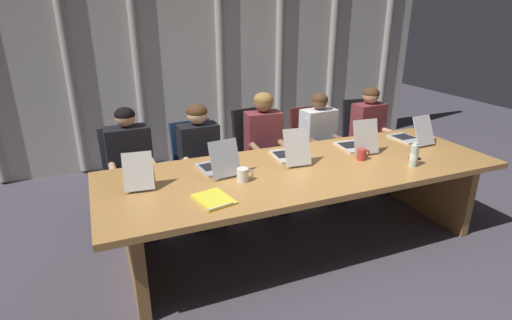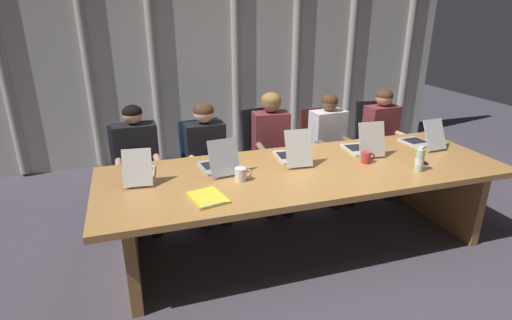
% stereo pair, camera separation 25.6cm
% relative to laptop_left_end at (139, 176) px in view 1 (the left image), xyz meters
% --- Properties ---
extents(ground_plane, '(13.14, 13.14, 0.00)m').
position_rel_laptop_left_end_xyz_m(ground_plane, '(1.34, -0.23, -0.79)').
color(ground_plane, '#47424C').
extents(conference_table, '(3.43, 1.18, 0.74)m').
position_rel_laptop_left_end_xyz_m(conference_table, '(1.34, -0.23, -0.21)').
color(conference_table, '#B77F42').
rests_on(conference_table, ground_plane).
extents(curtain_backdrop, '(6.57, 0.17, 3.14)m').
position_rel_laptop_left_end_xyz_m(curtain_backdrop, '(1.35, 2.39, 0.77)').
color(curtain_backdrop, beige).
rests_on(curtain_backdrop, ground_plane).
extents(laptop_left_end, '(0.26, 0.45, 0.28)m').
position_rel_laptop_left_end_xyz_m(laptop_left_end, '(0.00, 0.00, 0.00)').
color(laptop_left_end, beige).
rests_on(laptop_left_end, conference_table).
extents(laptop_left_mid, '(0.30, 0.44, 0.30)m').
position_rel_laptop_left_end_xyz_m(laptop_left_mid, '(0.63, -0.03, 0.00)').
color(laptop_left_mid, '#A8ADB7').
rests_on(laptop_left_mid, conference_table).
extents(laptop_center, '(0.26, 0.47, 0.32)m').
position_rel_laptop_left_end_xyz_m(laptop_center, '(1.31, -0.00, 0.01)').
color(laptop_center, beige).
rests_on(laptop_center, conference_table).
extents(laptop_right_mid, '(0.28, 0.44, 0.33)m').
position_rel_laptop_left_end_xyz_m(laptop_right_mid, '(2.02, -0.01, 0.01)').
color(laptop_right_mid, beige).
rests_on(laptop_right_mid, conference_table).
extents(laptop_right_end, '(0.24, 0.45, 0.29)m').
position_rel_laptop_left_end_xyz_m(laptop_right_end, '(2.69, -0.00, 0.00)').
color(laptop_right_end, '#BCBCC1').
rests_on(laptop_right_end, conference_table).
extents(office_chair_left_end, '(0.60, 0.60, 0.94)m').
position_rel_laptop_left_end_xyz_m(office_chair_left_end, '(-0.02, 0.79, -0.44)').
color(office_chair_left_end, '#2D2D38').
rests_on(office_chair_left_end, ground_plane).
extents(office_chair_left_mid, '(0.60, 0.60, 0.92)m').
position_rel_laptop_left_end_xyz_m(office_chair_left_mid, '(0.67, 0.78, -0.44)').
color(office_chair_left_mid, navy).
rests_on(office_chair_left_mid, ground_plane).
extents(office_chair_center, '(0.60, 0.61, 0.99)m').
position_rel_laptop_left_end_xyz_m(office_chair_center, '(1.35, 0.79, -0.42)').
color(office_chair_center, black).
rests_on(office_chair_center, ground_plane).
extents(office_chair_right_mid, '(0.60, 0.60, 0.94)m').
position_rel_laptop_left_end_xyz_m(office_chair_right_mid, '(2.03, 0.79, -0.44)').
color(office_chair_right_mid, '#511E19').
rests_on(office_chair_right_mid, ground_plane).
extents(office_chair_right_end, '(0.60, 0.61, 0.97)m').
position_rel_laptop_left_end_xyz_m(office_chair_right_end, '(2.74, 0.79, -0.43)').
color(office_chair_right_end, black).
rests_on(office_chair_right_end, ground_plane).
extents(person_left_end, '(0.42, 0.55, 1.18)m').
position_rel_laptop_left_end_xyz_m(person_left_end, '(-0.00, 0.63, -0.13)').
color(person_left_end, black).
rests_on(person_left_end, ground_plane).
extents(person_left_mid, '(0.40, 0.55, 1.15)m').
position_rel_laptop_left_end_xyz_m(person_left_mid, '(0.67, 0.63, -0.13)').
color(person_left_mid, black).
rests_on(person_left_mid, ground_plane).
extents(person_center, '(0.41, 0.57, 1.21)m').
position_rel_laptop_left_end_xyz_m(person_center, '(1.36, 0.63, -0.10)').
color(person_center, brown).
rests_on(person_center, ground_plane).
extents(person_right_mid, '(0.42, 0.57, 1.15)m').
position_rel_laptop_left_end_xyz_m(person_right_mid, '(2.04, 0.62, -0.14)').
color(person_right_mid, silver).
rests_on(person_right_mid, ground_plane).
extents(person_right_end, '(0.39, 0.56, 1.17)m').
position_rel_laptop_left_end_xyz_m(person_right_end, '(2.72, 0.62, -0.13)').
color(person_right_end, brown).
rests_on(person_right_end, ground_plane).
extents(water_bottle_primary, '(0.07, 0.07, 0.21)m').
position_rel_laptop_left_end_xyz_m(water_bottle_primary, '(2.22, -0.55, 0.04)').
color(water_bottle_primary, '#ADD1B2').
rests_on(water_bottle_primary, conference_table).
extents(coffee_mug_near, '(0.13, 0.08, 0.10)m').
position_rel_laptop_left_end_xyz_m(coffee_mug_near, '(1.91, -0.25, -0.00)').
color(coffee_mug_near, '#B2332D').
rests_on(coffee_mug_near, conference_table).
extents(coffee_mug_far, '(0.14, 0.09, 0.11)m').
position_rel_laptop_left_end_xyz_m(coffee_mug_far, '(0.76, -0.29, -0.00)').
color(coffee_mug_far, white).
rests_on(coffee_mug_far, conference_table).
extents(conference_mic_left_side, '(0.11, 0.11, 0.03)m').
position_rel_laptop_left_end_xyz_m(conference_mic_left_side, '(2.37, -0.41, -0.04)').
color(conference_mic_left_side, black).
rests_on(conference_mic_left_side, conference_table).
extents(spiral_notepad, '(0.28, 0.34, 0.03)m').
position_rel_laptop_left_end_xyz_m(spiral_notepad, '(0.44, -0.53, -0.05)').
color(spiral_notepad, yellow).
rests_on(spiral_notepad, conference_table).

